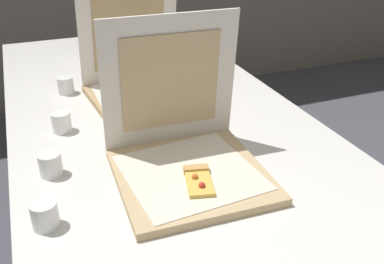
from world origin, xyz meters
TOP-DOWN VIEW (x-y plane):
  - table at (0.00, 0.63)m, footprint 0.94×2.28m
  - pizza_box_front at (-0.04, 0.36)m, footprint 0.38×0.39m
  - pizza_box_middle at (-0.00, 0.88)m, footprint 0.40×0.41m
  - pizza_box_back at (0.10, 1.32)m, footprint 0.38×0.46m
  - cup_white_far at (-0.26, 1.02)m, footprint 0.06×0.06m
  - cup_white_near_center at (-0.37, 0.47)m, footprint 0.06×0.06m
  - cup_white_mid at (-0.31, 0.71)m, footprint 0.06×0.06m
  - cup_white_near_left at (-0.40, 0.27)m, footprint 0.06×0.06m

SIDE VIEW (x-z plane):
  - table at x=0.00m, z-range 0.32..1.05m
  - cup_white_far at x=-0.26m, z-range 0.73..0.79m
  - cup_white_near_center at x=-0.37m, z-range 0.73..0.79m
  - cup_white_mid at x=-0.31m, z-range 0.73..0.79m
  - cup_white_near_left at x=-0.40m, z-range 0.73..0.79m
  - pizza_box_back at x=0.10m, z-range 0.59..0.98m
  - pizza_box_front at x=-0.04m, z-range 0.59..0.98m
  - pizza_box_middle at x=0.00m, z-range 0.59..0.98m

